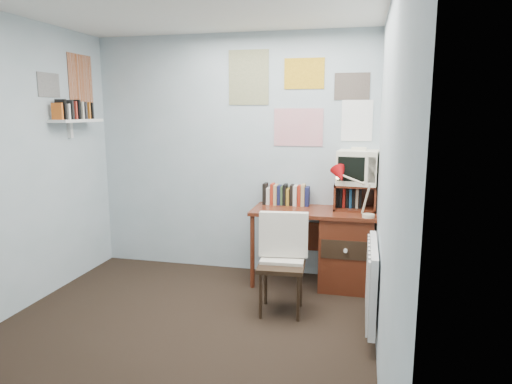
% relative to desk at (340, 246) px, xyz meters
% --- Properties ---
extents(ground, '(3.50, 3.50, 0.00)m').
position_rel_desk_xyz_m(ground, '(-1.17, -1.48, -0.41)').
color(ground, black).
rests_on(ground, ground).
extents(back_wall, '(3.00, 0.02, 2.50)m').
position_rel_desk_xyz_m(back_wall, '(-1.17, 0.27, 0.84)').
color(back_wall, '#B1BECB').
rests_on(back_wall, ground).
extents(right_wall, '(0.02, 3.50, 2.50)m').
position_rel_desk_xyz_m(right_wall, '(0.33, -1.48, 0.84)').
color(right_wall, '#B1BECB').
rests_on(right_wall, ground).
extents(desk, '(1.20, 0.55, 0.76)m').
position_rel_desk_xyz_m(desk, '(0.00, 0.00, 0.00)').
color(desk, '#602715').
rests_on(desk, ground).
extents(desk_chair, '(0.45, 0.43, 0.83)m').
position_rel_desk_xyz_m(desk_chair, '(-0.46, -0.73, 0.01)').
color(desk_chair, black).
rests_on(desk_chair, ground).
extents(desk_lamp, '(0.29, 0.25, 0.40)m').
position_rel_desk_xyz_m(desk_lamp, '(0.25, -0.21, 0.56)').
color(desk_lamp, red).
rests_on(desk_lamp, desk).
extents(tv_riser, '(0.40, 0.30, 0.25)m').
position_rel_desk_xyz_m(tv_riser, '(0.12, 0.11, 0.48)').
color(tv_riser, '#602715').
rests_on(tv_riser, desk).
extents(crt_tv, '(0.42, 0.39, 0.36)m').
position_rel_desk_xyz_m(crt_tv, '(0.14, 0.13, 0.79)').
color(crt_tv, '#F0E8C9').
rests_on(crt_tv, tv_riser).
extents(book_row, '(0.60, 0.14, 0.22)m').
position_rel_desk_xyz_m(book_row, '(-0.51, 0.18, 0.46)').
color(book_row, '#602715').
rests_on(book_row, desk).
extents(radiator, '(0.09, 0.80, 0.60)m').
position_rel_desk_xyz_m(radiator, '(0.29, -0.93, 0.01)').
color(radiator, white).
rests_on(radiator, right_wall).
extents(wall_shelf, '(0.20, 0.62, 0.24)m').
position_rel_desk_xyz_m(wall_shelf, '(-2.57, -0.38, 1.21)').
color(wall_shelf, white).
rests_on(wall_shelf, left_wall).
extents(posters_back, '(1.20, 0.01, 0.90)m').
position_rel_desk_xyz_m(posters_back, '(-0.47, 0.26, 1.44)').
color(posters_back, white).
rests_on(posters_back, back_wall).
extents(posters_left, '(0.01, 0.70, 0.60)m').
position_rel_desk_xyz_m(posters_left, '(-2.67, -0.38, 1.59)').
color(posters_left, white).
rests_on(posters_left, left_wall).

